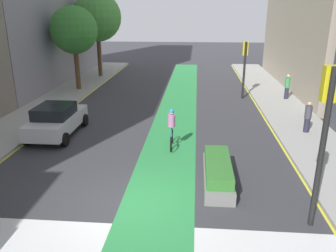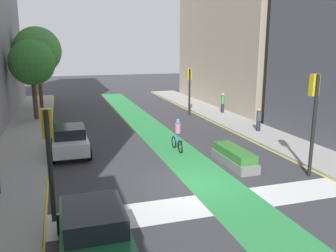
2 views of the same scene
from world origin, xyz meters
name	(u,v)px [view 1 (image 1 of 2)]	position (x,y,z in m)	size (l,w,h in m)	color
ground_plane	(132,204)	(0.00, 0.00, 0.00)	(120.00, 120.00, 0.00)	#38383D
bike_lane_paint	(157,205)	(0.83, 0.00, 0.00)	(2.40, 60.00, 0.01)	#2D8C47
crosswalk_band	(118,244)	(0.00, -2.00, 0.00)	(12.00, 1.80, 0.01)	silver
curb_stripe_right	(324,213)	(6.00, 0.00, 0.01)	(0.16, 60.00, 0.01)	yellow
traffic_signal_near_right	(325,119)	(5.40, -0.54, 3.21)	(0.35, 0.52, 4.60)	black
traffic_signal_far_right	(245,59)	(5.28, 14.57, 2.77)	(0.35, 0.52, 3.94)	black
car_white_left_far	(57,120)	(-4.87, 6.05, 0.80)	(2.04, 4.21, 1.57)	silver
cyclist_in_lane	(172,128)	(0.93, 4.85, 0.97)	(0.32, 1.73, 1.86)	black
pedestrian_sidewalk_right_a	(308,117)	(7.52, 7.11, 0.94)	(0.34, 0.34, 1.56)	#262638
pedestrian_sidewalk_right_b	(287,86)	(8.19, 13.98, 1.01)	(0.34, 0.34, 1.69)	#262638
street_tree_near	(74,30)	(-7.12, 15.82, 4.54)	(3.47, 3.47, 6.16)	brown
street_tree_far	(97,17)	(-6.94, 21.44, 5.38)	(4.29, 4.29, 7.40)	brown
median_planter	(218,172)	(2.83, 1.70, 0.40)	(0.99, 3.29, 0.85)	slate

